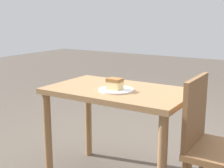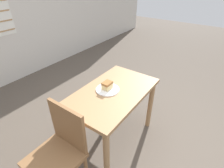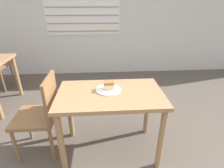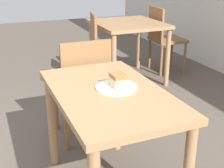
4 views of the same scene
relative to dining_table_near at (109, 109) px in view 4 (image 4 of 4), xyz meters
The scene contains 7 objects.
dining_table_near is the anchor object (origin of this frame).
dining_table_far 2.23m from the dining_table_near, 151.57° to the left, with size 0.89×0.83×0.77m.
chair_near_window 0.74m from the dining_table_near, behind, with size 0.43×0.43×0.92m.
chair_far_corner 1.97m from the dining_table_near, 166.86° to the left, with size 0.51×0.51×0.92m.
chair_far_opposite 2.69m from the dining_table_near, 141.30° to the left, with size 0.45×0.45×0.92m.
plate 0.14m from the dining_table_near, 106.42° to the left, with size 0.26×0.26×0.01m.
cake_slice 0.19m from the dining_table_near, 98.27° to the left, with size 0.11×0.08×0.08m.
Camera 4 is at (1.59, -0.08, 1.47)m, focal length 50.00 mm.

